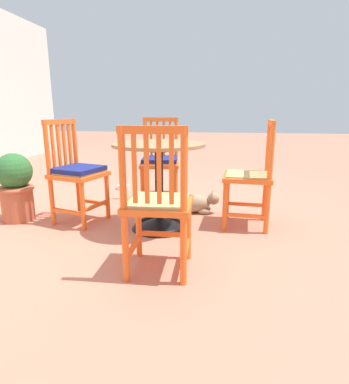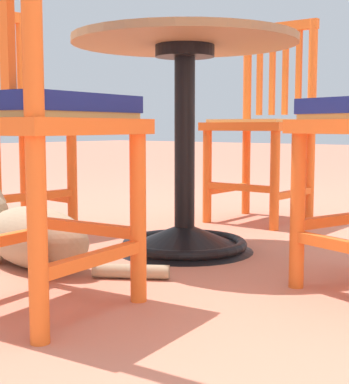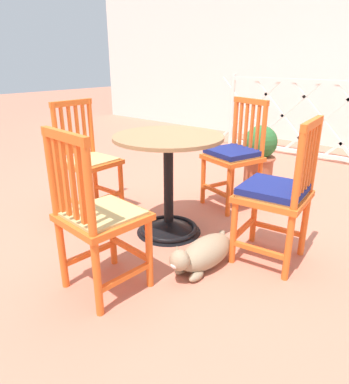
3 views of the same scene
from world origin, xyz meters
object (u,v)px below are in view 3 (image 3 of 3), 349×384
(cafe_table, at_px, (169,196))
(orange_chair_near_fence, at_px, (88,162))
(tabby_cat, at_px, (203,254))
(terracotta_planter, at_px, (260,155))
(orange_chair_at_corner, at_px, (277,195))
(orange_chair_facing_out, at_px, (98,218))
(orange_chair_tucked_in, at_px, (234,156))

(cafe_table, xyz_separation_m, orange_chair_near_fence, (-0.76, -0.14, 0.15))
(tabby_cat, xyz_separation_m, terracotta_planter, (-0.46, 1.56, 0.23))
(orange_chair_at_corner, distance_m, terracotta_planter, 1.41)
(cafe_table, bearing_deg, orange_chair_facing_out, -76.62)
(cafe_table, xyz_separation_m, orange_chair_at_corner, (0.76, 0.14, 0.16))
(cafe_table, bearing_deg, orange_chair_near_fence, -169.69)
(tabby_cat, bearing_deg, orange_chair_at_corner, 53.58)
(cafe_table, bearing_deg, tabby_cat, -25.82)
(tabby_cat, height_order, terracotta_planter, terracotta_planter)
(orange_chair_tucked_in, bearing_deg, tabby_cat, -67.60)
(orange_chair_near_fence, distance_m, tabby_cat, 1.29)
(orange_chair_tucked_in, xyz_separation_m, orange_chair_near_fence, (-0.83, -0.89, -0.01))
(orange_chair_near_fence, bearing_deg, orange_chair_at_corner, 10.23)
(cafe_table, distance_m, orange_chair_tucked_in, 0.78)
(orange_chair_near_fence, bearing_deg, terracotta_planter, 61.98)
(orange_chair_tucked_in, xyz_separation_m, terracotta_planter, (-0.05, 0.57, -0.12))
(tabby_cat, bearing_deg, orange_chair_facing_out, -119.80)
(cafe_table, distance_m, orange_chair_near_fence, 0.78)
(orange_chair_facing_out, bearing_deg, cafe_table, 103.38)
(orange_chair_at_corner, relative_size, orange_chair_tucked_in, 1.00)
(orange_chair_facing_out, bearing_deg, orange_chair_near_fence, 146.39)
(cafe_table, relative_size, terracotta_planter, 1.23)
(orange_chair_near_fence, relative_size, orange_chair_facing_out, 1.00)
(orange_chair_tucked_in, relative_size, terracotta_planter, 1.47)
(orange_chair_tucked_in, distance_m, terracotta_planter, 0.59)
(cafe_table, relative_size, orange_chair_tucked_in, 0.83)
(orange_chair_at_corner, bearing_deg, cafe_table, -169.85)
(tabby_cat, bearing_deg, cafe_table, 154.18)
(orange_chair_tucked_in, bearing_deg, orange_chair_near_fence, -132.91)
(cafe_table, relative_size, orange_chair_near_fence, 0.83)
(orange_chair_at_corner, distance_m, orange_chair_tucked_in, 0.92)
(cafe_table, distance_m, orange_chair_at_corner, 0.78)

